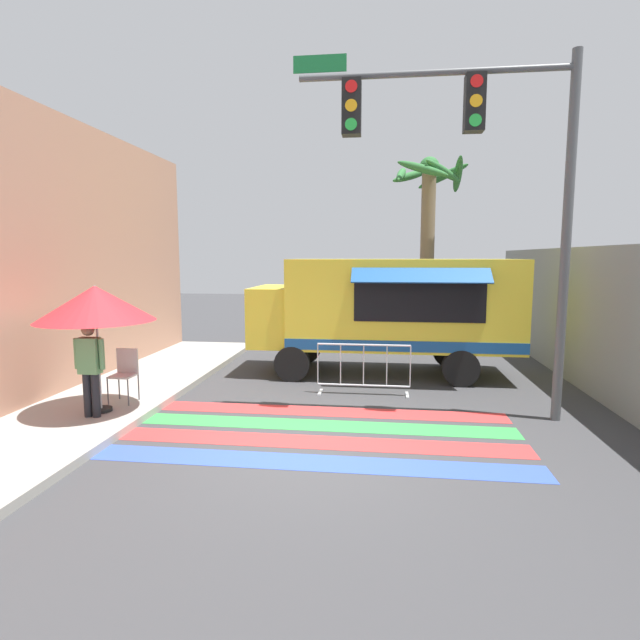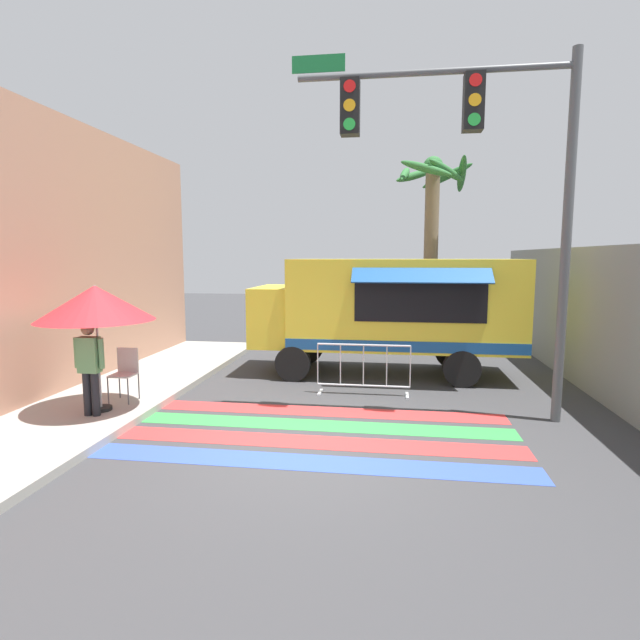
% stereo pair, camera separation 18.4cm
% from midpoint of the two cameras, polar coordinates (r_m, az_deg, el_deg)
% --- Properties ---
extents(ground_plane, '(60.00, 60.00, 0.00)m').
position_cam_midpoint_polar(ground_plane, '(7.55, -0.63, -14.47)').
color(ground_plane, '#38383A').
extents(concrete_wall_right, '(0.20, 16.00, 3.01)m').
position_cam_midpoint_polar(concrete_wall_right, '(10.86, 30.88, -0.62)').
color(concrete_wall_right, gray).
rests_on(concrete_wall_right, ground_plane).
extents(crosswalk_painted, '(6.40, 2.84, 0.01)m').
position_cam_midpoint_polar(crosswalk_painted, '(8.13, 0.08, -12.81)').
color(crosswalk_painted, '#334FB2').
rests_on(crosswalk_painted, ground_plane).
extents(food_truck, '(6.17, 2.64, 2.74)m').
position_cam_midpoint_polar(food_truck, '(11.90, 7.70, 1.56)').
color(food_truck, yellow).
rests_on(food_truck, ground_plane).
extents(traffic_signal_pole, '(4.63, 0.29, 6.14)m').
position_cam_midpoint_polar(traffic_signal_pole, '(9.01, 17.92, 17.46)').
color(traffic_signal_pole, '#515456').
rests_on(traffic_signal_pole, ground_plane).
extents(patio_umbrella, '(1.95, 1.95, 2.18)m').
position_cam_midpoint_polar(patio_umbrella, '(9.26, -23.77, 1.74)').
color(patio_umbrella, black).
rests_on(patio_umbrella, sidewalk_left).
extents(folding_chair, '(0.41, 0.41, 0.97)m').
position_cam_midpoint_polar(folding_chair, '(9.95, -20.86, -5.25)').
color(folding_chair, '#4C4C51').
rests_on(folding_chair, sidewalk_left).
extents(vendor_person, '(0.53, 0.21, 1.58)m').
position_cam_midpoint_polar(vendor_person, '(9.14, -24.31, -4.58)').
color(vendor_person, black).
rests_on(vendor_person, sidewalk_left).
extents(barricade_front, '(1.90, 0.44, 1.05)m').
position_cam_midpoint_polar(barricade_front, '(10.21, 5.50, -5.70)').
color(barricade_front, '#B7BABF').
rests_on(barricade_front, ground_plane).
extents(palm_tree, '(2.50, 2.47, 5.82)m').
position_cam_midpoint_polar(palm_tree, '(16.03, 12.97, 10.83)').
color(palm_tree, '#7A664C').
rests_on(palm_tree, ground_plane).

